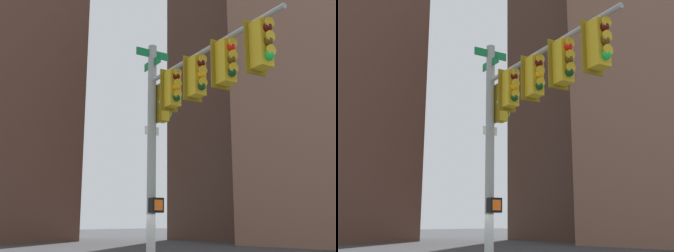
# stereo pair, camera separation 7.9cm
# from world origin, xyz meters

# --- Properties ---
(signal_pole_assembly) EXTENTS (2.05, 5.53, 7.49)m
(signal_pole_assembly) POSITION_xyz_m (0.83, 1.68, 5.10)
(signal_pole_assembly) COLOR gray
(signal_pole_assembly) RESTS_ON ground_plane
(building_brick_midblock) EXTENTS (18.86, 15.15, 39.39)m
(building_brick_midblock) POSITION_xyz_m (-41.68, -22.71, 19.69)
(building_brick_midblock) COLOR #4C3328
(building_brick_midblock) RESTS_ON ground_plane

